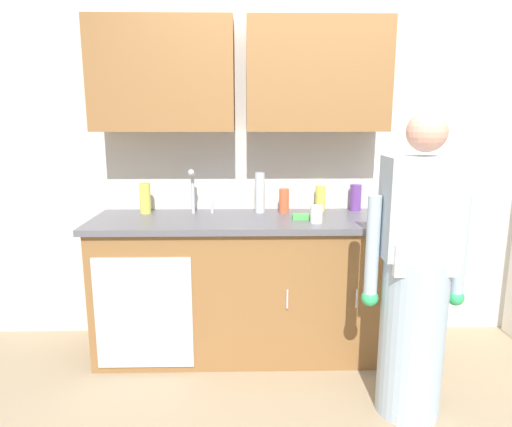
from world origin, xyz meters
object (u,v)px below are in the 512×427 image
Objects in this scene: bottle_soap at (356,197)px; bottle_dish_liquid at (284,201)px; bottle_cleaner_spray at (145,198)px; bottle_water_short at (260,193)px; sink at (197,220)px; bottle_water_tall at (320,198)px; cup_by_sink at (316,214)px; person_at_sink at (415,291)px; sponge at (301,217)px.

bottle_dish_liquid is (-0.51, -0.07, -0.01)m from bottle_soap.
bottle_cleaner_spray is 0.79m from bottle_water_short.
sink is 3.01× the size of bottle_dish_liquid.
bottle_cleaner_spray is at bearing -179.86° from bottle_dish_liquid.
cup_by_sink is at bearing -102.40° from bottle_water_tall.
sink is at bearing 149.86° from person_at_sink.
bottle_dish_liquid is (0.17, -0.00, -0.06)m from bottle_water_short.
bottle_cleaner_spray reaches higher than bottle_soap.
sink is at bearing 175.60° from sponge.
bottle_cleaner_spray is at bearing -177.02° from bottle_water_tall.
bottle_water_short reaches higher than bottle_water_tall.
sponge is (-0.53, 0.65, 0.26)m from person_at_sink.
bottle_water_tall is 1.60× the size of cup_by_sink.
person_at_sink is 9.74× the size of bottle_dish_liquid.
bottle_dish_liquid is 1.51× the size of sponge.
bottle_water_short is 0.48m from cup_by_sink.
bottle_soap is (1.10, 0.23, 0.11)m from sink.
sink is 0.88m from bottle_water_tall.
bottle_dish_liquid is at bearing 15.09° from sink.
sponge is (0.26, -0.21, -0.12)m from bottle_water_short.
sink is 1.13m from bottle_soap.
person_at_sink is 1.83m from bottle_cleaner_spray.
sink is 4.55× the size of sponge.
person_at_sink reaches higher than bottle_water_short.
bottle_cleaner_spray reaches higher than sponge.
cup_by_sink is at bearing 129.25° from person_at_sink.
person_at_sink is (1.21, -0.70, -0.23)m from sink.
bottle_cleaner_spray is 1.90× the size of cup_by_sink.
bottle_water_tall is at bearing 77.60° from cup_by_sink.
bottle_cleaner_spray reaches higher than bottle_water_tall.
bottle_water_short is (-0.43, -0.06, 0.05)m from bottle_water_tall.
bottle_soap is at bearing 33.47° from sponge.
bottle_dish_liquid is 0.37m from cup_by_sink.
bottle_cleaner_spray is (-1.47, -0.07, 0.01)m from bottle_soap.
bottle_dish_liquid is at bearing 113.83° from sponge.
bottle_cleaner_spray is at bearing -177.31° from bottle_soap.
bottle_cleaner_spray is 1.90× the size of sponge.
cup_by_sink is at bearing -11.73° from sink.
bottle_cleaner_spray is at bearing 168.76° from sponge.
sink is 4.55× the size of cup_by_sink.
sponge is at bearing -39.30° from bottle_water_short.
bottle_dish_liquid is at bearing 125.86° from person_at_sink.
bottle_dish_liquid is 0.24m from sponge.
sink is 2.84× the size of bottle_water_tall.
person_at_sink reaches higher than bottle_cleaner_spray.
bottle_water_tall is at bearing 14.48° from sink.
sink is at bearing -168.44° from bottle_soap.
cup_by_sink is 0.14m from sponge.
bottle_water_short is (-0.68, -0.06, 0.05)m from bottle_soap.
bottle_water_tall is 1.60× the size of sponge.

